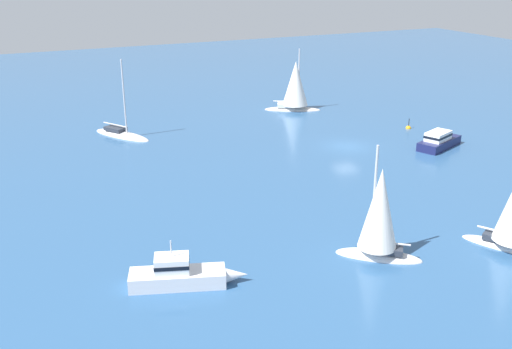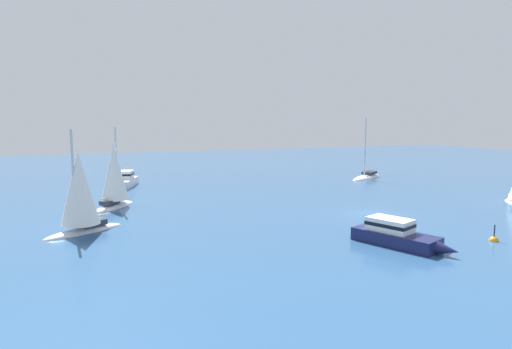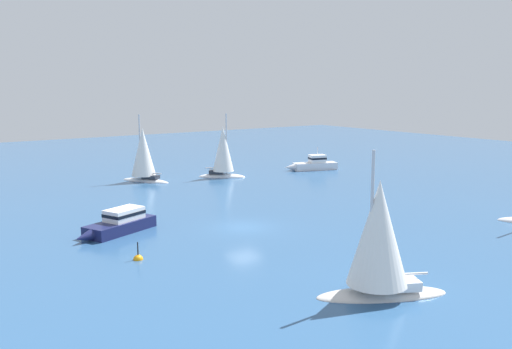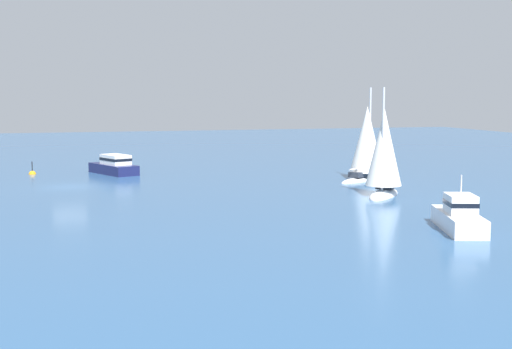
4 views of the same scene
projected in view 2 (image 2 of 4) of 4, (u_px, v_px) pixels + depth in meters
name	position (u px, v px, depth m)	size (l,w,h in m)	color
ground_plane	(372.00, 214.00, 38.70)	(160.00, 160.00, 0.00)	#2D5684
yacht	(367.00, 177.00, 62.30)	(7.68, 5.76, 8.89)	white
motor_cruiser	(397.00, 235.00, 29.26)	(4.13, 7.06, 1.75)	#191E4C
powerboat	(126.00, 181.00, 54.18)	(3.48, 7.14, 2.98)	white
sailboat	(114.00, 179.00, 41.45)	(4.79, 5.39, 8.09)	white
ketch_1	(80.00, 194.00, 32.17)	(6.08, 4.39, 8.05)	white
channel_buoy	(494.00, 241.00, 30.33)	(0.63, 0.63, 1.46)	orange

